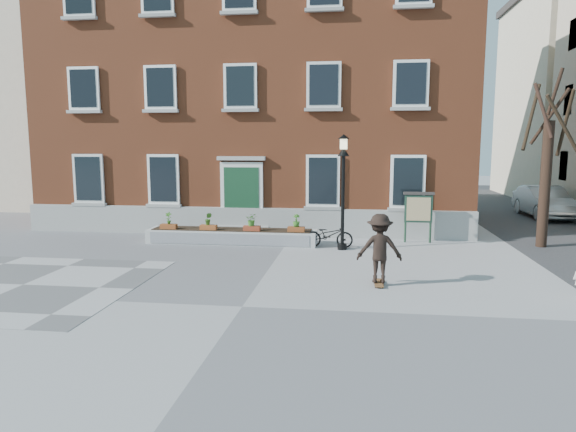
# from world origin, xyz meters

# --- Properties ---
(ground) EXTENTS (100.00, 100.00, 0.00)m
(ground) POSITION_xyz_m (0.00, 0.00, 0.00)
(ground) COLOR gray
(ground) RESTS_ON ground
(checker_patch) EXTENTS (6.00, 6.00, 0.01)m
(checker_patch) POSITION_xyz_m (-6.00, 1.00, 0.01)
(checker_patch) COLOR #555557
(checker_patch) RESTS_ON ground
(distant_building) EXTENTS (10.00, 12.00, 13.00)m
(distant_building) POSITION_xyz_m (-18.00, 20.00, 6.50)
(distant_building) COLOR beige
(distant_building) RESTS_ON ground
(bicycle) EXTENTS (1.69, 0.60, 0.89)m
(bicycle) POSITION_xyz_m (1.55, 6.89, 0.44)
(bicycle) COLOR black
(bicycle) RESTS_ON ground
(parked_car) EXTENTS (1.75, 4.76, 1.56)m
(parked_car) POSITION_xyz_m (11.69, 15.73, 0.78)
(parked_car) COLOR #A8ABAD
(parked_car) RESTS_ON ground
(brick_building) EXTENTS (18.40, 10.85, 12.60)m
(brick_building) POSITION_xyz_m (-2.00, 13.98, 6.30)
(brick_building) COLOR #984829
(brick_building) RESTS_ON ground
(planter_assembly) EXTENTS (6.20, 1.12, 1.15)m
(planter_assembly) POSITION_xyz_m (-1.99, 7.18, 0.31)
(planter_assembly) COLOR beige
(planter_assembly) RESTS_ON ground
(bare_tree) EXTENTS (1.83, 1.83, 6.16)m
(bare_tree) POSITION_xyz_m (9.01, 8.01, 2.79)
(bare_tree) COLOR black
(bare_tree) RESTS_ON ground
(lamp_post) EXTENTS (0.40, 0.40, 3.93)m
(lamp_post) POSITION_xyz_m (2.04, 6.60, 2.54)
(lamp_post) COLOR black
(lamp_post) RESTS_ON ground
(notice_board) EXTENTS (1.10, 0.16, 1.87)m
(notice_board) POSITION_xyz_m (4.75, 8.23, 1.26)
(notice_board) COLOR #1B3724
(notice_board) RESTS_ON ground
(skateboarder) EXTENTS (1.17, 0.78, 1.85)m
(skateboarder) POSITION_xyz_m (3.10, 2.21, 0.96)
(skateboarder) COLOR brown
(skateboarder) RESTS_ON ground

